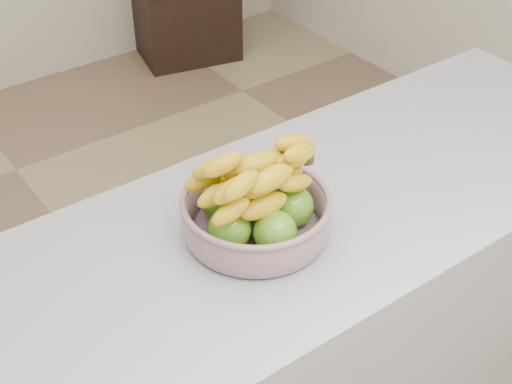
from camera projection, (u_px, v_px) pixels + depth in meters
ground at (154, 342)px, 2.36m from camera, size 4.00×4.00×0.00m
counter at (264, 373)px, 1.70m from camera, size 2.00×0.60×0.90m
fruit_bowl at (256, 209)px, 1.38m from camera, size 0.30×0.30×0.19m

